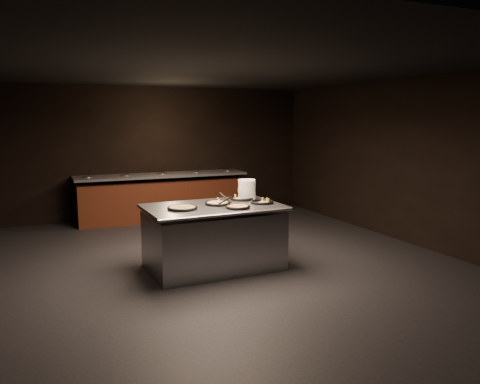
{
  "coord_description": "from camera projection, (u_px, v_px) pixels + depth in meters",
  "views": [
    {
      "loc": [
        -2.47,
        -6.4,
        2.16
      ],
      "look_at": [
        0.43,
        0.3,
        1.04
      ],
      "focal_mm": 35.0,
      "sensor_mm": 36.0,
      "label": 1
    }
  ],
  "objects": [
    {
      "name": "room",
      "position": [
        221.0,
        169.0,
        6.88
      ],
      "size": [
        7.02,
        8.02,
        2.92
      ],
      "color": "black",
      "rests_on": "ground"
    },
    {
      "name": "salad_bar",
      "position": [
        163.0,
        200.0,
        10.26
      ],
      "size": [
        3.7,
        0.83,
        1.18
      ],
      "color": "#571E14",
      "rests_on": "ground"
    },
    {
      "name": "serving_counter",
      "position": [
        214.0,
        238.0,
        6.85
      ],
      "size": [
        1.99,
        1.31,
        0.94
      ],
      "rotation": [
        0.0,
        0.0,
        0.03
      ],
      "color": "#A8ABAF",
      "rests_on": "ground"
    },
    {
      "name": "plate_stack",
      "position": [
        247.0,
        190.0,
        7.32
      ],
      "size": [
        0.27,
        0.27,
        0.3
      ],
      "primitive_type": "cylinder",
      "color": "white",
      "rests_on": "serving_counter"
    },
    {
      "name": "pan_veggie_whole",
      "position": [
        182.0,
        208.0,
        6.5
      ],
      "size": [
        0.42,
        0.42,
        0.04
      ],
      "rotation": [
        0.0,
        0.0,
        0.25
      ],
      "color": "black",
      "rests_on": "serving_counter"
    },
    {
      "name": "pan_cheese_whole",
      "position": [
        218.0,
        203.0,
        6.86
      ],
      "size": [
        0.38,
        0.38,
        0.04
      ],
      "rotation": [
        0.0,
        0.0,
        0.07
      ],
      "color": "black",
      "rests_on": "serving_counter"
    },
    {
      "name": "pan_cheese_slices_a",
      "position": [
        242.0,
        198.0,
        7.29
      ],
      "size": [
        0.37,
        0.37,
        0.04
      ],
      "rotation": [
        0.0,
        0.0,
        0.72
      ],
      "color": "black",
      "rests_on": "serving_counter"
    },
    {
      "name": "pan_cheese_slices_b",
      "position": [
        238.0,
        207.0,
        6.58
      ],
      "size": [
        0.36,
        0.36,
        0.04
      ],
      "rotation": [
        0.0,
        0.0,
        2.02
      ],
      "color": "black",
      "rests_on": "serving_counter"
    },
    {
      "name": "pan_veggie_slices",
      "position": [
        262.0,
        202.0,
        6.97
      ],
      "size": [
        0.35,
        0.35,
        0.04
      ],
      "rotation": [
        0.0,
        0.0,
        -0.65
      ],
      "color": "black",
      "rests_on": "serving_counter"
    },
    {
      "name": "server_left",
      "position": [
        222.0,
        199.0,
        6.86
      ],
      "size": [
        0.26,
        0.29,
        0.17
      ],
      "rotation": [
        0.0,
        0.0,
        2.34
      ],
      "color": "#A8ABAF",
      "rests_on": "serving_counter"
    },
    {
      "name": "server_right",
      "position": [
        228.0,
        202.0,
        6.59
      ],
      "size": [
        0.29,
        0.24,
        0.17
      ],
      "rotation": [
        0.0,
        0.0,
        -0.59
      ],
      "color": "#A8ABAF",
      "rests_on": "serving_counter"
    }
  ]
}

